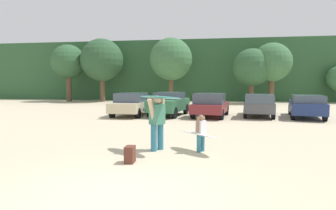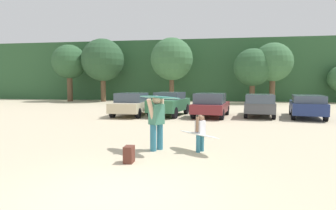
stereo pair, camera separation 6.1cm
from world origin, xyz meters
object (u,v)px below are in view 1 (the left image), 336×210
parked_car_champagne (132,104)px  backpack_dropped (130,154)px  parked_car_maroon (210,105)px  surfboard_teal (160,97)px  person_adult (157,120)px  parked_car_dark_gray (259,105)px  person_child (201,131)px  surfboard_white (199,134)px  parked_car_navy (307,105)px  parked_car_forest_green (169,103)px

parked_car_champagne → backpack_dropped: parked_car_champagne is taller
parked_car_maroon → surfboard_teal: (-1.55, -9.21, 0.93)m
parked_car_champagne → person_adult: (3.47, -9.13, 0.22)m
parked_car_champagne → backpack_dropped: bearing=-161.9°
parked_car_dark_gray → backpack_dropped: size_ratio=9.59×
parked_car_champagne → person_child: 10.32m
parked_car_champagne → parked_car_maroon: 5.11m
parked_car_champagne → surfboard_teal: surfboard_teal is taller
parked_car_maroon → surfboard_white: (-0.32, -9.09, -0.22)m
parked_car_navy → person_adult: (-7.50, -9.57, 0.22)m
parked_car_forest_green → parked_car_navy: 8.54m
parked_car_navy → surfboard_teal: (-7.40, -9.67, 0.93)m
parked_car_forest_green → backpack_dropped: 10.94m
parked_car_forest_green → parked_car_dark_gray: bearing=-76.8°
surfboard_teal → parked_car_champagne: bearing=-34.2°
parked_car_forest_green → person_child: (2.42, -9.41, -0.16)m
parked_car_maroon → backpack_dropped: size_ratio=9.38×
parked_car_maroon → parked_car_navy: bearing=-76.2°
parked_car_champagne → surfboard_teal: size_ratio=2.52×
parked_car_forest_green → backpack_dropped: size_ratio=9.34×
parked_car_forest_green → surfboard_white: size_ratio=2.67×
parked_car_navy → surfboard_white: (-6.17, -9.55, -0.22)m
parked_car_forest_green → parked_car_navy: (8.54, 0.15, -0.04)m
parked_car_dark_gray → backpack_dropped: 12.35m
person_adult → surfboard_teal: size_ratio=1.02×
parked_car_dark_gray → person_adult: 10.80m
parked_car_navy → parked_car_dark_gray: bearing=99.3°
parked_car_champagne → backpack_dropped: 11.05m
person_adult → backpack_dropped: (-0.46, -1.49, -0.76)m
parked_car_champagne → parked_car_dark_gray: parked_car_champagne is taller
parked_car_navy → surfboard_teal: bearing=154.9°
parked_car_dark_gray → parked_car_navy: size_ratio=0.91×
person_adult → surfboard_teal: (0.10, -0.10, 0.71)m
parked_car_forest_green → surfboard_white: 9.70m
person_child → person_adult: bearing=34.1°
person_child → backpack_dropped: bearing=73.0°
surfboard_teal → surfboard_white: size_ratio=1.09×
surfboard_teal → parked_car_dark_gray: bearing=-80.5°
parked_car_maroon → backpack_dropped: 10.82m
parked_car_champagne → backpack_dropped: size_ratio=9.58×
parked_car_maroon → person_adult: 9.26m
parked_car_champagne → parked_car_forest_green: size_ratio=1.03×
parked_car_forest_green → parked_car_navy: size_ratio=0.89×
parked_car_forest_green → parked_car_dark_gray: parked_car_forest_green is taller
parked_car_forest_green → parked_car_maroon: 2.70m
person_adult → backpack_dropped: size_ratio=3.88×
parked_car_navy → backpack_dropped: 13.64m
parked_car_forest_green → surfboard_white: bearing=-155.6°
surfboard_teal → person_adult: bearing=-10.7°
person_adult → backpack_dropped: person_adult is taller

